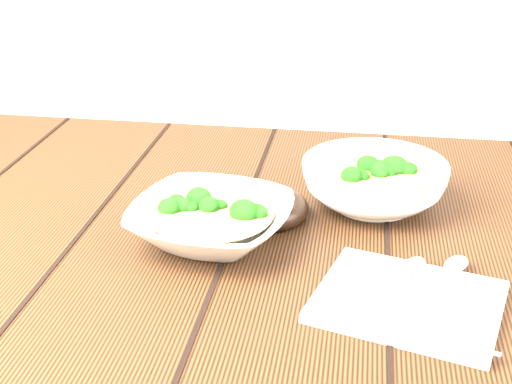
{
  "coord_description": "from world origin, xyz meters",
  "views": [
    {
      "loc": [
        0.14,
        -0.83,
        1.19
      ],
      "look_at": [
        0.01,
        0.01,
        0.8
      ],
      "focal_mm": 50.0,
      "sensor_mm": 36.0,
      "label": 1
    }
  ],
  "objects_px": {
    "soup_bowl_back": "(374,182)",
    "napkin": "(408,301)",
    "soup_bowl_front": "(211,221)",
    "table": "(251,304)",
    "trivet": "(269,208)"
  },
  "relations": [
    {
      "from": "soup_bowl_back",
      "to": "napkin",
      "type": "distance_m",
      "value": 0.26
    },
    {
      "from": "table",
      "to": "trivet",
      "type": "bearing_deg",
      "value": 63.76
    },
    {
      "from": "soup_bowl_back",
      "to": "soup_bowl_front",
      "type": "bearing_deg",
      "value": -146.13
    },
    {
      "from": "table",
      "to": "soup_bowl_back",
      "type": "bearing_deg",
      "value": 32.4
    },
    {
      "from": "table",
      "to": "trivet",
      "type": "distance_m",
      "value": 0.14
    },
    {
      "from": "napkin",
      "to": "soup_bowl_back",
      "type": "bearing_deg",
      "value": 114.38
    },
    {
      "from": "trivet",
      "to": "napkin",
      "type": "height_order",
      "value": "trivet"
    },
    {
      "from": "soup_bowl_front",
      "to": "napkin",
      "type": "relative_size",
      "value": 1.2
    },
    {
      "from": "soup_bowl_front",
      "to": "trivet",
      "type": "distance_m",
      "value": 0.1
    },
    {
      "from": "soup_bowl_back",
      "to": "napkin",
      "type": "height_order",
      "value": "soup_bowl_back"
    },
    {
      "from": "soup_bowl_front",
      "to": "soup_bowl_back",
      "type": "bearing_deg",
      "value": 33.87
    },
    {
      "from": "table",
      "to": "soup_bowl_back",
      "type": "height_order",
      "value": "soup_bowl_back"
    },
    {
      "from": "table",
      "to": "soup_bowl_back",
      "type": "distance_m",
      "value": 0.24
    },
    {
      "from": "soup_bowl_back",
      "to": "napkin",
      "type": "relative_size",
      "value": 1.39
    },
    {
      "from": "soup_bowl_front",
      "to": "napkin",
      "type": "xyz_separation_m",
      "value": [
        0.25,
        -0.12,
        -0.02
      ]
    }
  ]
}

